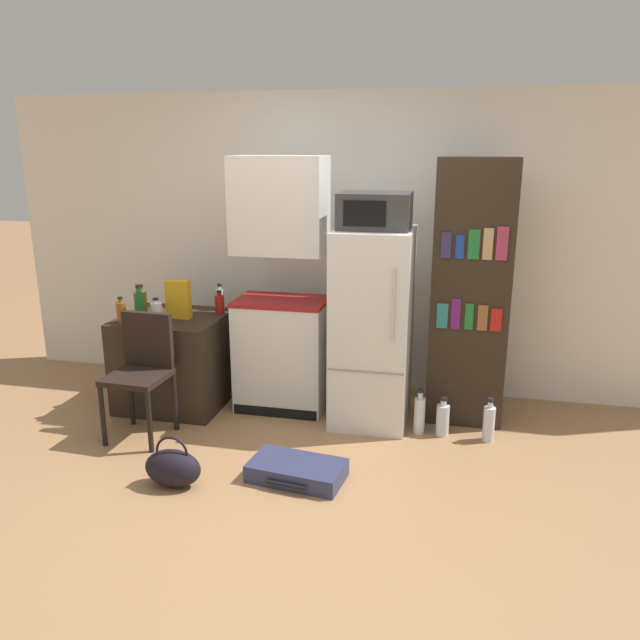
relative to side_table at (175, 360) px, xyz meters
The scene contains 21 objects.
ground_plane 1.81m from the side_table, 44.09° to the right, with size 24.00×24.00×0.00m, color #A3754C.
wall_back 1.87m from the side_table, 27.40° to the left, with size 6.40×0.10×2.47m.
side_table is the anchor object (origin of this frame).
kitchen_hutch 1.03m from the side_table, ahead, with size 0.71×0.47×1.97m.
refrigerator 1.63m from the side_table, ahead, with size 0.56×0.66×1.47m.
microwave 2.01m from the side_table, ahead, with size 0.50×0.40×0.26m.
bookshelf 2.38m from the side_table, ahead, with size 0.56×0.33×1.97m.
bottle_clear_short 0.62m from the side_table, 44.16° to the left, with size 0.07×0.07×0.21m.
bottle_amber_beer 0.60m from the side_table, 137.69° to the right, with size 0.07×0.07×0.21m.
bottle_ketchup_red 0.59m from the side_table, 26.33° to the left, with size 0.08×0.08×0.19m.
bottle_olive_oil 0.53m from the side_table, behind, with size 0.09×0.09×0.25m.
bottle_green_tall 0.55m from the side_table, 134.20° to the right, with size 0.07×0.07×0.29m.
bottle_milk_white 0.47m from the side_table, 113.49° to the right, with size 0.09×0.09×0.18m.
bowl 0.44m from the side_table, 92.70° to the left, with size 0.14×0.14×0.04m.
cereal_box 0.53m from the side_table, 24.68° to the right, with size 0.19×0.07×0.30m.
chair 0.58m from the side_table, 87.54° to the right, with size 0.42×0.42×0.89m.
suitcase_large_flat 1.62m from the side_table, 37.15° to the right, with size 0.63×0.41×0.11m.
handbag 1.34m from the side_table, 65.95° to the right, with size 0.36×0.20×0.33m.
water_bottle_front 1.99m from the side_table, ahead, with size 0.08×0.08×0.35m.
water_bottle_middle 2.16m from the side_table, ahead, with size 0.09×0.09×0.30m.
water_bottle_back 2.48m from the side_table, ahead, with size 0.08×0.08×0.33m.
Camera 1 is at (0.90, -3.15, 2.05)m, focal length 35.00 mm.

